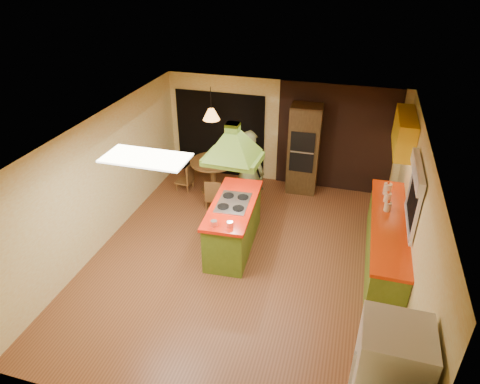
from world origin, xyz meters
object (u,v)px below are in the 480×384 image
(wall_oven, at_px, (304,149))
(dining_table, at_px, (213,170))
(canister_large, at_px, (387,189))
(kitchen_island, at_px, (233,224))
(man, at_px, (249,172))

(wall_oven, xyz_separation_m, dining_table, (-1.97, -0.64, -0.49))
(dining_table, relative_size, canister_large, 4.71)
(kitchen_island, height_order, canister_large, canister_large)
(wall_oven, bearing_deg, man, -129.86)
(canister_large, bearing_deg, kitchen_island, -156.50)
(kitchen_island, bearing_deg, wall_oven, 66.91)
(kitchen_island, height_order, wall_oven, wall_oven)
(man, xyz_separation_m, canister_large, (2.76, -0.13, 0.10))
(kitchen_island, height_order, man, man)
(kitchen_island, relative_size, wall_oven, 0.95)
(kitchen_island, xyz_separation_m, canister_large, (2.71, 1.18, 0.55))
(kitchen_island, bearing_deg, dining_table, 115.33)
(kitchen_island, bearing_deg, canister_large, 19.91)
(kitchen_island, distance_m, man, 1.39)
(kitchen_island, xyz_separation_m, wall_oven, (0.91, 2.57, 0.55))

